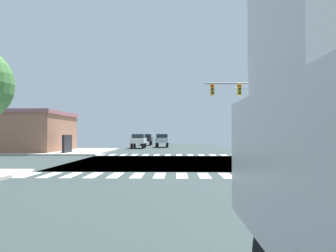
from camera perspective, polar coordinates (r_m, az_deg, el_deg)
The scene contains 12 objects.
ground at distance 22.15m, azimuth 1.46°, elevation -6.32°, with size 90.00×90.00×0.05m.
sidewalk_corner_ne at distance 36.52m, azimuth 22.37°, elevation -4.14°, with size 12.00×12.00×0.14m.
sidewalk_corner_nw at distance 36.51m, azimuth -19.46°, elevation -4.17°, with size 12.00×12.00×0.14m.
crosswalk_near at distance 14.89m, azimuth 0.49°, elevation -8.60°, with size 13.50×2.00×0.01m.
crosswalk_far at distance 29.43m, azimuth 0.97°, elevation -5.05°, with size 13.50×2.00×0.01m.
traffic_signal_mast at distance 29.89m, azimuth 13.04°, elevation 4.59°, with size 5.67×0.55×6.79m.
street_lamp at distance 37.11m, azimuth 13.64°, elevation 2.39°, with size 1.78×0.32×7.09m.
bank_building at distance 38.30m, azimuth -25.70°, elevation -0.91°, with size 13.16×9.19×4.22m.
sedan_farside_1 at distance 46.55m, azimuth -1.01°, elevation -2.35°, with size 1.80×4.30×1.88m.
sedan_queued_2 at distance 55.24m, azimuth -3.74°, elevation -2.21°, with size 1.80×4.30×1.88m.
sedan_trailing_4 at distance 28.33m, azimuth 26.91°, elevation -2.78°, with size 4.30×1.80×1.88m.
sedan_middle_5 at distance 43.57m, azimuth -5.14°, elevation -2.41°, with size 1.80×4.30×1.88m.
Camera 1 is at (-0.00, -22.07, 1.86)m, focal length 35.02 mm.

